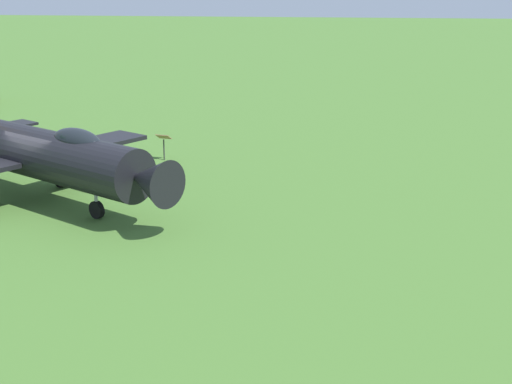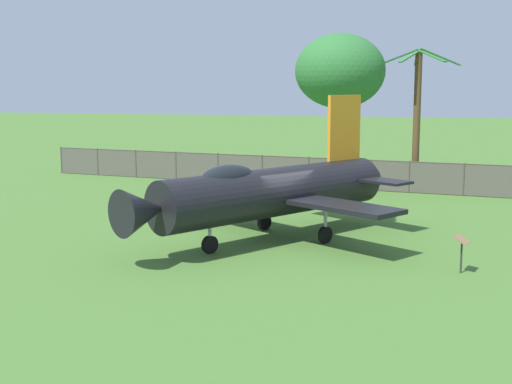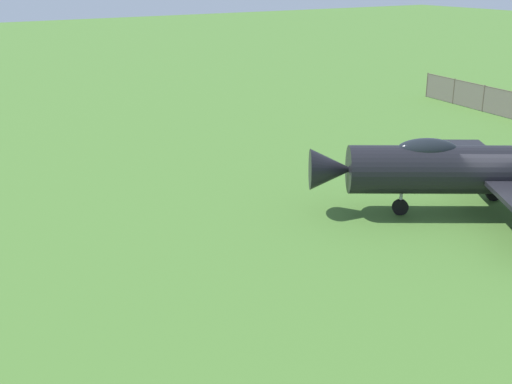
{
  "view_description": "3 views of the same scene",
  "coord_description": "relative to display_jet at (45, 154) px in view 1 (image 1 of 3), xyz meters",
  "views": [
    {
      "loc": [
        -10.48,
        25.44,
        8.13
      ],
      "look_at": [
        -7.99,
        3.03,
        1.5
      ],
      "focal_mm": 54.68,
      "sensor_mm": 36.0,
      "label": 1
    },
    {
      "loc": [
        -24.44,
        -5.73,
        5.62
      ],
      "look_at": [
        0.07,
        0.7,
        1.73
      ],
      "focal_mm": 49.4,
      "sensor_mm": 36.0,
      "label": 2
    },
    {
      "loc": [
        -19.14,
        -14.62,
        8.79
      ],
      "look_at": [
        -7.99,
        3.03,
        1.5
      ],
      "focal_mm": 45.57,
      "sensor_mm": 36.0,
      "label": 3
    }
  ],
  "objects": [
    {
      "name": "display_jet",
      "position": [
        0.0,
        0.0,
        0.0
      ],
      "size": [
        11.25,
        9.1,
        5.2
      ],
      "rotation": [
        0.0,
        0.0,
        2.57
      ],
      "color": "black",
      "rests_on": "ground_plane"
    },
    {
      "name": "info_plaque",
      "position": [
        -2.65,
        -6.68,
        -0.96
      ],
      "size": [
        0.68,
        0.53,
        1.14
      ],
      "color": "#333333",
      "rests_on": "ground_plane"
    },
    {
      "name": "ground_plane",
      "position": [
        0.32,
        -0.2,
        -1.81
      ],
      "size": [
        200.0,
        200.0,
        0.0
      ],
      "primitive_type": "plane",
      "color": "#47722D"
    }
  ]
}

